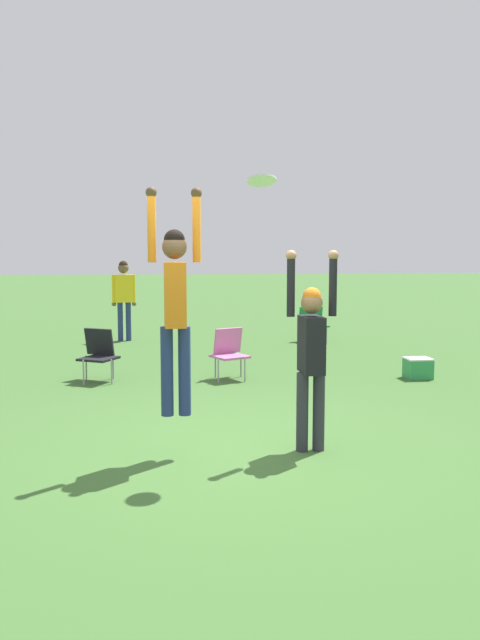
% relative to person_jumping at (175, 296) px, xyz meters
% --- Properties ---
extents(ground_plane, '(120.00, 120.00, 0.00)m').
position_rel_person_jumping_xyz_m(ground_plane, '(0.59, 0.15, -1.57)').
color(ground_plane, '#3D662D').
extents(person_jumping, '(0.53, 0.37, 2.18)m').
position_rel_person_jumping_xyz_m(person_jumping, '(0.00, 0.00, 0.00)').
color(person_jumping, navy).
rests_on(person_jumping, ground_plane).
extents(person_defending, '(0.53, 0.38, 2.01)m').
position_rel_person_jumping_xyz_m(person_defending, '(1.34, -0.01, -0.52)').
color(person_defending, '#2D2D38').
rests_on(person_defending, ground_plane).
extents(frisbee, '(0.28, 0.27, 0.09)m').
position_rel_person_jumping_xyz_m(frisbee, '(0.81, -0.15, 1.07)').
color(frisbee, white).
extents(camping_chair_0, '(0.62, 0.66, 0.79)m').
position_rel_person_jumping_xyz_m(camping_chair_0, '(3.43, 7.75, -1.12)').
color(camping_chair_0, gray).
rests_on(camping_chair_0, ground_plane).
extents(camping_chair_1, '(0.67, 0.73, 0.81)m').
position_rel_person_jumping_xyz_m(camping_chair_1, '(-1.03, 3.91, -1.11)').
color(camping_chair_1, gray).
rests_on(camping_chair_1, ground_plane).
extents(camping_chair_2, '(0.65, 0.70, 0.80)m').
position_rel_person_jumping_xyz_m(camping_chair_2, '(1.00, 3.78, -1.11)').
color(camping_chair_2, gray).
rests_on(camping_chair_2, ground_plane).
extents(person_spectator_near, '(0.56, 0.27, 1.84)m').
position_rel_person_jumping_xyz_m(person_spectator_near, '(-0.81, 8.53, -0.45)').
color(person_spectator_near, navy).
rests_on(person_spectator_near, ground_plane).
extents(cooler_box, '(0.40, 0.35, 0.33)m').
position_rel_person_jumping_xyz_m(cooler_box, '(3.99, 3.35, -1.41)').
color(cooler_box, '#2D8C4C').
rests_on(cooler_box, ground_plane).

